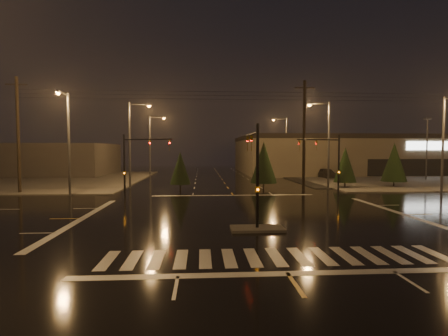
{
  "coord_description": "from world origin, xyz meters",
  "views": [
    {
      "loc": [
        -3.14,
        -23.36,
        4.53
      ],
      "look_at": [
        -1.25,
        5.82,
        3.0
      ],
      "focal_mm": 28.0,
      "sensor_mm": 36.0,
      "label": 1
    }
  ],
  "objects": [
    {
      "name": "conifer_3",
      "position": [
        -5.5,
        15.65,
        2.51
      ],
      "size": [
        2.32,
        2.32,
        4.33
      ],
      "color": "black",
      "rests_on": "ground"
    },
    {
      "name": "streetlight_5",
      "position": [
        -16.0,
        11.18,
        5.8
      ],
      "size": [
        0.32,
        2.77,
        10.0
      ],
      "color": "#38383A",
      "rests_on": "ground"
    },
    {
      "name": "median_island",
      "position": [
        0.0,
        -4.0,
        0.07
      ],
      "size": [
        3.0,
        1.6,
        0.15
      ],
      "primitive_type": "cube",
      "color": "#4B4843",
      "rests_on": "ground"
    },
    {
      "name": "conifer_0",
      "position": [
        13.86,
        16.88,
        2.75
      ],
      "size": [
        2.62,
        2.62,
        4.8
      ],
      "color": "black",
      "rests_on": "ground"
    },
    {
      "name": "streetlight_2",
      "position": [
        -11.18,
        34.0,
        5.8
      ],
      "size": [
        2.77,
        0.32,
        10.0
      ],
      "color": "#38383A",
      "rests_on": "ground"
    },
    {
      "name": "stop_bar_near",
      "position": [
        0.0,
        -11.0,
        0.01
      ],
      "size": [
        16.0,
        0.5,
        0.01
      ],
      "primitive_type": "cube",
      "color": "beige",
      "rests_on": "ground"
    },
    {
      "name": "ground",
      "position": [
        0.0,
        0.0,
        0.0
      ],
      "size": [
        140.0,
        140.0,
        0.0
      ],
      "primitive_type": "plane",
      "color": "black",
      "rests_on": "ground"
    },
    {
      "name": "conifer_1",
      "position": [
        20.16,
        17.4,
        3.03
      ],
      "size": [
        2.98,
        2.98,
        5.36
      ],
      "color": "black",
      "rests_on": "ground"
    },
    {
      "name": "sidewalk_nw",
      "position": [
        -30.0,
        30.0,
        0.06
      ],
      "size": [
        36.0,
        36.0,
        0.12
      ],
      "primitive_type": "cube",
      "color": "#4B4843",
      "rests_on": "ground"
    },
    {
      "name": "streetlight_3",
      "position": [
        11.18,
        16.0,
        5.8
      ],
      "size": [
        2.77,
        0.32,
        10.0
      ],
      "color": "#38383A",
      "rests_on": "ground"
    },
    {
      "name": "stop_bar_far",
      "position": [
        0.0,
        11.0,
        0.01
      ],
      "size": [
        16.0,
        0.5,
        0.01
      ],
      "primitive_type": "cube",
      "color": "beige",
      "rests_on": "ground"
    },
    {
      "name": "utility_pole_1",
      "position": [
        8.0,
        14.0,
        6.13
      ],
      "size": [
        2.2,
        0.32,
        12.0
      ],
      "color": "black",
      "rests_on": "ground"
    },
    {
      "name": "streetlight_1",
      "position": [
        -11.18,
        18.0,
        5.8
      ],
      "size": [
        2.77,
        0.32,
        10.0
      ],
      "color": "#38383A",
      "rests_on": "ground"
    },
    {
      "name": "commercial_block",
      "position": [
        -35.0,
        42.0,
        2.8
      ],
      "size": [
        30.0,
        18.0,
        5.6
      ],
      "primitive_type": "cube",
      "color": "#413B39",
      "rests_on": "ground"
    },
    {
      "name": "signal_mast_nw",
      "position": [
        -9.5,
        10.14,
        3.79
      ],
      "size": [
        4.84,
        1.86,
        6.0
      ],
      "color": "black",
      "rests_on": "ground"
    },
    {
      "name": "streetlight_4",
      "position": [
        11.18,
        36.0,
        5.8
      ],
      "size": [
        2.77,
        0.32,
        10.0
      ],
      "color": "#38383A",
      "rests_on": "ground"
    },
    {
      "name": "car_parked",
      "position": [
        16.81,
        30.82,
        0.81
      ],
      "size": [
        2.34,
        4.93,
        1.63
      ],
      "primitive_type": "imported",
      "rotation": [
        0.0,
        0.0,
        0.09
      ],
      "color": "black",
      "rests_on": "ground"
    },
    {
      "name": "retail_building",
      "position": [
        35.0,
        45.99,
        3.84
      ],
      "size": [
        60.2,
        28.3,
        7.2
      ],
      "color": "brown",
      "rests_on": "ground"
    },
    {
      "name": "sidewalk_ne",
      "position": [
        30.0,
        30.0,
        0.06
      ],
      "size": [
        36.0,
        36.0,
        0.12
      ],
      "primitive_type": "cube",
      "color": "#4B4843",
      "rests_on": "ground"
    },
    {
      "name": "utility_pole_0",
      "position": [
        -22.0,
        14.0,
        6.13
      ],
      "size": [
        2.2,
        0.32,
        12.0
      ],
      "color": "black",
      "rests_on": "ground"
    },
    {
      "name": "conifer_4",
      "position": [
        4.06,
        16.59,
        3.09
      ],
      "size": [
        3.06,
        3.06,
        5.48
      ],
      "color": "black",
      "rests_on": "ground"
    },
    {
      "name": "signal_mast_median",
      "position": [
        0.0,
        -3.07,
        3.75
      ],
      "size": [
        0.25,
        4.59,
        6.0
      ],
      "color": "black",
      "rests_on": "ground"
    },
    {
      "name": "crosswalk",
      "position": [
        0.0,
        -9.0,
        0.01
      ],
      "size": [
        15.0,
        2.6,
        0.01
      ],
      "primitive_type": "cube",
      "color": "beige",
      "rests_on": "ground"
    },
    {
      "name": "signal_mast_ne",
      "position": [
        9.5,
        10.14,
        3.79
      ],
      "size": [
        4.84,
        1.86,
        6.0
      ],
      "color": "black",
      "rests_on": "ground"
    },
    {
      "name": "streetlight_6",
      "position": [
        22.0,
        11.18,
        5.8
      ],
      "size": [
        0.32,
        2.77,
        10.0
      ],
      "color": "#38383A",
      "rests_on": "ground"
    }
  ]
}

